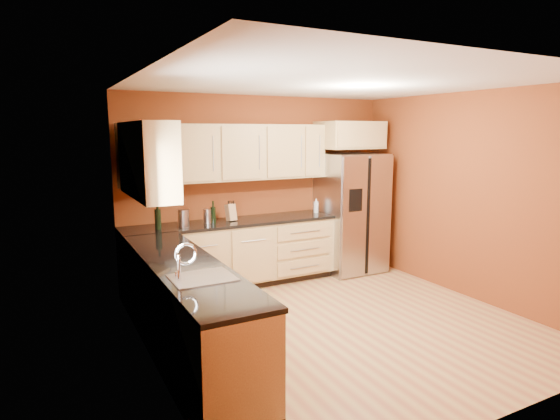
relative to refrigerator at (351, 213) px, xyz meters
name	(u,v)px	position (x,y,z in m)	size (l,w,h in m)	color
floor	(337,324)	(-1.35, -1.62, -0.89)	(4.00, 4.00, 0.00)	#A76340
ceiling	(342,82)	(-1.35, -1.62, 1.71)	(4.00, 4.00, 0.00)	silver
wall_back	(259,188)	(-1.35, 0.38, 0.41)	(4.00, 0.04, 2.60)	maroon
wall_front	(506,250)	(-1.35, -3.62, 0.41)	(4.00, 0.04, 2.60)	maroon
wall_left	(148,225)	(-3.35, -1.62, 0.41)	(0.04, 4.00, 2.60)	maroon
wall_right	(471,196)	(0.65, -1.62, 0.41)	(0.04, 4.00, 2.60)	maroon
base_cabinets_back	(232,256)	(-1.90, 0.07, -0.45)	(2.90, 0.60, 0.88)	#A77F51
base_cabinets_left	(186,313)	(-3.05, -1.62, -0.45)	(0.60, 2.80, 0.88)	#A77F51
countertop_back	(232,223)	(-1.90, 0.06, 0.01)	(2.90, 0.62, 0.04)	black
countertop_left	(185,265)	(-3.04, -1.62, 0.01)	(0.62, 2.80, 0.04)	black
upper_cabinets_back	(247,152)	(-1.60, 0.21, 0.94)	(2.30, 0.33, 0.75)	#A77F51
upper_cabinets_left	(147,160)	(-3.19, -0.90, 0.94)	(0.33, 1.35, 0.75)	#A77F51
corner_upper_cabinet	(144,155)	(-3.02, 0.04, 0.94)	(0.62, 0.33, 0.75)	#A77F51
over_fridge_cabinet	(350,135)	(0.00, 0.07, 1.16)	(0.92, 0.60, 0.40)	#A77F51
refrigerator	(351,213)	(0.00, 0.00, 0.00)	(0.90, 0.75, 1.78)	#A5A5AA
window	(164,205)	(-3.33, -2.12, 0.66)	(0.03, 0.90, 1.00)	white
sink_faucet	(202,260)	(-3.04, -2.12, 0.18)	(0.50, 0.42, 0.30)	white
canister_left	(208,216)	(-2.23, 0.09, 0.12)	(0.12, 0.12, 0.19)	#A5A5AA
canister_right	(184,218)	(-2.58, -0.01, 0.14)	(0.13, 0.13, 0.22)	#A5A5AA
wine_bottle_a	(158,215)	(-2.90, -0.01, 0.20)	(0.08, 0.08, 0.34)	black
wine_bottle_b	(213,212)	(-2.17, 0.05, 0.18)	(0.07, 0.07, 0.29)	black
knife_block	(231,212)	(-1.90, 0.10, 0.14)	(0.11, 0.10, 0.22)	tan
soap_dispenser	(316,206)	(-0.55, 0.11, 0.13)	(0.07, 0.07, 0.21)	silver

